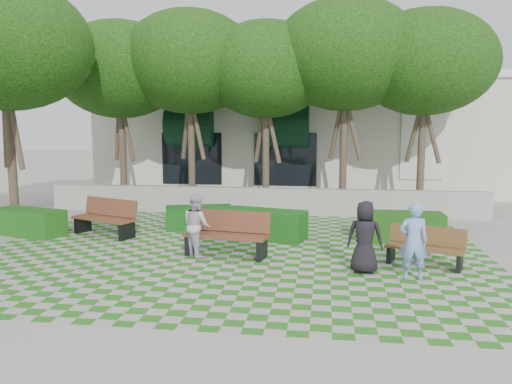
# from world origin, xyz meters

# --- Properties ---
(ground) EXTENTS (90.00, 90.00, 0.00)m
(ground) POSITION_xyz_m (0.00, 0.00, 0.00)
(ground) COLOR gray
(ground) RESTS_ON ground
(lawn) EXTENTS (12.00, 12.00, 0.00)m
(lawn) POSITION_xyz_m (0.00, 1.00, 0.01)
(lawn) COLOR #2B721E
(lawn) RESTS_ON ground
(sidewalk_south) EXTENTS (16.00, 2.00, 0.01)m
(sidewalk_south) POSITION_xyz_m (0.00, -4.70, 0.01)
(sidewalk_south) COLOR #9E9B93
(sidewalk_south) RESTS_ON ground
(retaining_wall) EXTENTS (15.00, 0.36, 0.90)m
(retaining_wall) POSITION_xyz_m (0.00, 6.20, 0.45)
(retaining_wall) COLOR #9E9B93
(retaining_wall) RESTS_ON ground
(bench_east) EXTENTS (1.70, 1.09, 0.85)m
(bench_east) POSITION_xyz_m (4.36, 0.42, 0.41)
(bench_east) COLOR brown
(bench_east) RESTS_ON ground
(bench_mid) EXTENTS (2.05, 0.98, 1.04)m
(bench_mid) POSITION_xyz_m (-0.06, 0.65, 0.50)
(bench_mid) COLOR #5A2E1E
(bench_mid) RESTS_ON ground
(bench_west) EXTENTS (2.02, 1.32, 1.01)m
(bench_west) POSITION_xyz_m (-3.81, 2.30, 0.49)
(bench_west) COLOR brown
(bench_west) RESTS_ON ground
(hedge_east) EXTENTS (2.16, 0.88, 0.76)m
(hedge_east) POSITION_xyz_m (4.18, 2.74, 0.38)
(hedge_east) COLOR #184512
(hedge_east) RESTS_ON ground
(hedge_midright) EXTENTS (2.35, 1.41, 0.77)m
(hedge_midright) POSITION_xyz_m (0.58, 2.52, 0.39)
(hedge_midright) COLOR #124612
(hedge_midright) RESTS_ON ground
(hedge_midleft) EXTENTS (2.06, 1.30, 0.67)m
(hedge_midleft) POSITION_xyz_m (-1.47, 3.50, 0.34)
(hedge_midleft) COLOR #124515
(hedge_midleft) RESTS_ON ground
(hedge_west) EXTENTS (2.20, 1.32, 0.72)m
(hedge_west) POSITION_xyz_m (-5.95, 2.01, 0.36)
(hedge_west) COLOR #185115
(hedge_west) RESTS_ON ground
(person_blue) EXTENTS (0.57, 0.38, 1.55)m
(person_blue) POSITION_xyz_m (3.93, -0.64, 0.78)
(person_blue) COLOR #7E9EE6
(person_blue) RESTS_ON ground
(person_dark) EXTENTS (0.80, 0.58, 1.51)m
(person_dark) POSITION_xyz_m (3.02, -0.30, 0.76)
(person_dark) COLOR black
(person_dark) RESTS_ON ground
(person_white) EXTENTS (0.89, 0.90, 1.47)m
(person_white) POSITION_xyz_m (-0.75, 0.50, 0.73)
(person_white) COLOR silver
(person_white) RESTS_ON ground
(tree_row) EXTENTS (17.70, 13.40, 7.41)m
(tree_row) POSITION_xyz_m (-1.86, 5.95, 5.18)
(tree_row) COLOR #47382B
(tree_row) RESTS_ON ground
(building) EXTENTS (18.00, 8.92, 5.15)m
(building) POSITION_xyz_m (0.93, 14.08, 2.52)
(building) COLOR beige
(building) RESTS_ON ground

